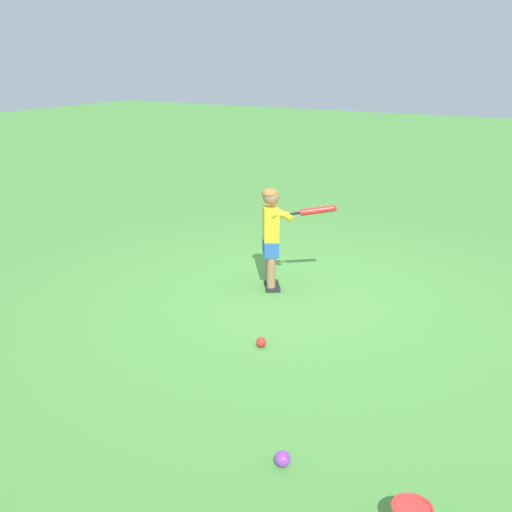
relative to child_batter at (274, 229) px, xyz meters
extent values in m
plane|color=#519942|center=(-0.32, 0.10, -0.65)|extent=(40.00, 40.00, 0.00)
cube|color=#232328|center=(0.06, -0.06, -0.63)|extent=(0.17, 0.16, 0.05)
cylinder|color=#996B4C|center=(0.07, -0.05, -0.44)|extent=(0.09, 0.09, 0.34)
cube|color=#232328|center=(-0.04, 0.08, -0.63)|extent=(0.17, 0.16, 0.05)
cylinder|color=#996B4C|center=(-0.02, 0.09, -0.44)|extent=(0.09, 0.09, 0.34)
cube|color=#2856A8|center=(0.03, 0.02, -0.19)|extent=(0.28, 0.31, 0.16)
cube|color=yellow|center=(0.03, 0.02, 0.06)|extent=(0.26, 0.29, 0.34)
sphere|color=#996B4C|center=(0.03, 0.02, 0.34)|extent=(0.17, 0.17, 0.17)
ellipsoid|color=olive|center=(0.03, 0.02, 0.37)|extent=(0.24, 0.24, 0.11)
sphere|color=red|center=(-0.09, -0.06, 0.15)|extent=(0.04, 0.04, 0.04)
cylinder|color=black|center=(-0.17, -0.11, 0.16)|extent=(0.14, 0.10, 0.05)
cylinder|color=red|center=(-0.37, -0.23, 0.20)|extent=(0.33, 0.24, 0.11)
sphere|color=red|center=(-0.52, -0.32, 0.22)|extent=(0.07, 0.07, 0.07)
cylinder|color=yellow|center=(-0.04, -0.07, 0.16)|extent=(0.31, 0.11, 0.14)
cylinder|color=yellow|center=(-0.08, -0.01, 0.16)|extent=(0.12, 0.31, 0.14)
sphere|color=red|center=(-0.55, 1.22, -0.61)|extent=(0.09, 0.09, 0.09)
sphere|color=purple|center=(-1.43, 2.50, -0.60)|extent=(0.10, 0.10, 0.10)
torus|color=red|center=(-2.25, 2.66, -0.47)|extent=(0.22, 0.22, 0.02)
camera|label=1|loc=(-2.80, 5.18, 1.70)|focal=41.99mm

